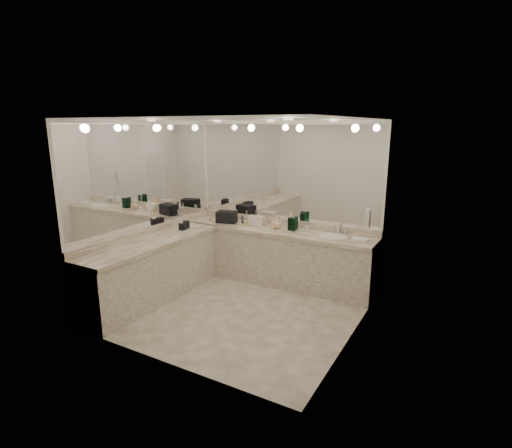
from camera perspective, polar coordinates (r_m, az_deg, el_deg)
The scene contains 39 objects.
floor at distance 5.76m, azimuth -2.54°, elevation -12.04°, with size 3.20×3.20×0.00m, color beige.
ceiling at distance 5.19m, azimuth -2.85°, elevation 14.76°, with size 3.20×3.20×0.00m, color white.
wall_back at distance 6.62m, azimuth 4.21°, elevation 3.23°, with size 3.20×0.02×2.60m, color silver.
wall_left at distance 6.31m, azimuth -15.13°, elevation 2.25°, with size 0.02×3.00×2.60m, color silver.
wall_right at distance 4.70m, azimuth 14.10°, elevation -1.55°, with size 0.02×3.00×2.60m, color silver.
vanity_back_base at distance 6.58m, azimuth 2.96°, elevation -4.75°, with size 3.20×0.60×0.84m, color silver.
vanity_back_top at distance 6.44m, azimuth 2.96°, elevation -0.97°, with size 3.20×0.64×0.06m, color beige.
vanity_left_base at distance 6.13m, azimuth -14.55°, elevation -6.60°, with size 0.60×2.40×0.84m, color silver.
vanity_left_top at distance 5.99m, azimuth -14.74°, elevation -2.58°, with size 0.64×2.42×0.06m, color beige.
backsplash_back at distance 6.67m, azimuth 4.08°, elevation 0.25°, with size 3.20×0.04×0.10m, color beige.
backsplash_left at distance 6.37m, azimuth -14.81°, elevation -0.85°, with size 0.04×3.00×0.10m, color beige.
mirror_back at distance 6.54m, azimuth 4.24°, elevation 7.31°, with size 3.12×0.01×1.55m, color white.
mirror_left at distance 6.22m, azimuth -15.33°, elevation 6.52°, with size 0.01×2.92×1.55m, color white.
sink at distance 6.10m, azimuth 11.03°, elevation -1.83°, with size 0.44×0.44×0.03m, color white.
faucet at distance 6.27m, azimuth 11.67°, elevation -0.71°, with size 0.24×0.16×0.14m, color silver.
wall_phone at distance 5.36m, azimuth 15.68°, elevation 0.77°, with size 0.06×0.10×0.24m, color white.
door at distance 4.32m, azimuth 11.94°, elevation -6.28°, with size 0.02×0.82×2.10m, color white.
black_toiletry_bag at distance 6.85m, azimuth -4.21°, elevation 0.98°, with size 0.33×0.21×0.19m, color black.
black_bag_spill at distance 6.52m, azimuth -10.21°, elevation -0.22°, with size 0.09×0.21×0.11m, color black.
cream_cosmetic_case at distance 6.69m, azimuth 0.04°, elevation 0.52°, with size 0.25×0.16×0.15m, color beige.
hand_towel at distance 5.93m, azimuth 14.62°, elevation -2.23°, with size 0.23×0.15×0.04m, color white.
lotion_left at distance 6.46m, azimuth -10.64°, elevation -0.29°, with size 0.06×0.06×0.13m, color white.
soap_bottle_a at distance 6.88m, azimuth -3.02°, elevation 1.02°, with size 0.07×0.07×0.18m, color beige.
soap_bottle_b at distance 6.64m, azimuth -0.16°, elevation 0.53°, with size 0.08×0.08×0.17m, color white.
soap_bottle_c at distance 6.44m, azimuth 2.97°, elevation 0.10°, with size 0.13×0.13×0.17m, color #FFD092.
green_bottle_0 at distance 6.30m, azimuth 5.40°, elevation -0.10°, with size 0.07×0.07×0.21m, color #0B4226.
green_bottle_1 at distance 6.44m, azimuth 5.76°, elevation 0.18°, with size 0.06×0.06×0.20m, color #0B4226.
green_bottle_2 at distance 6.35m, azimuth 4.97°, elevation -0.01°, with size 0.07×0.07×0.20m, color #0B4226.
green_bottle_3 at distance 6.41m, azimuth 5.15°, elevation 0.07°, with size 0.06×0.06×0.19m, color #0B4226.
green_bottle_4 at distance 6.35m, azimuth 4.88°, elevation 0.02°, with size 0.07×0.07×0.20m, color #0B4226.
amenity_bottle_0 at distance 6.45m, azimuth 3.39°, elevation -0.05°, with size 0.04×0.04×0.14m, color white.
amenity_bottle_1 at distance 7.02m, azimuth -6.55°, elevation 0.70°, with size 0.06×0.06×0.06m, color #E0B28C.
amenity_bottle_2 at distance 6.38m, azimuth 2.44°, elevation -0.19°, with size 0.06×0.06×0.14m, color #E0B28C.
amenity_bottle_3 at distance 6.36m, azimuth 7.33°, elevation -0.65°, with size 0.06×0.06×0.07m, color white.
amenity_bottle_4 at distance 6.64m, azimuth -1.46°, elevation 0.08°, with size 0.04×0.04×0.07m, color #F2D84C.
amenity_bottle_5 at distance 6.68m, azimuth 0.55°, elevation 0.13°, with size 0.04×0.04×0.06m, color silver.
amenity_bottle_6 at distance 6.99m, azimuth -5.09°, elevation 0.89°, with size 0.06×0.06×0.11m, color silver.
amenity_bottle_7 at distance 6.79m, azimuth -1.95°, elevation 0.65°, with size 0.04×0.04×0.13m, color #3F3F4C.
amenity_bottle_8 at distance 6.58m, azimuth 1.47°, elevation -0.05°, with size 0.05×0.05×0.07m, color #E0B28C.
Camera 1 is at (2.75, -4.40, 2.51)m, focal length 28.00 mm.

